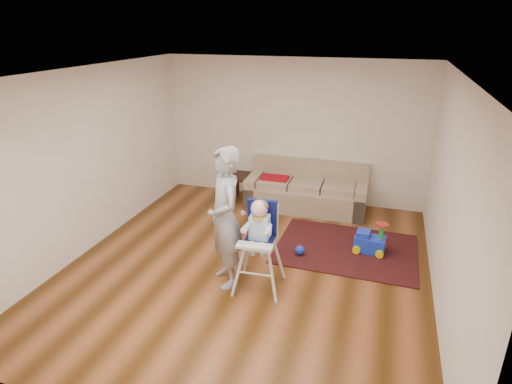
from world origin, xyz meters
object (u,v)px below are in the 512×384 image
(toy_ball, at_px, (300,250))
(adult, at_px, (225,218))
(high_chair, at_px, (259,247))
(sofa, at_px, (306,187))
(ride_on_toy, at_px, (370,236))
(side_table, at_px, (245,189))

(toy_ball, height_order, adult, adult)
(high_chair, bearing_deg, sofa, 84.58)
(adult, bearing_deg, toy_ball, 105.08)
(ride_on_toy, xyz_separation_m, toy_ball, (-0.99, -0.42, -0.17))
(sofa, height_order, toy_ball, sofa)
(side_table, height_order, adult, adult)
(side_table, distance_m, ride_on_toy, 2.74)
(side_table, distance_m, adult, 2.82)
(toy_ball, bearing_deg, adult, -129.47)
(ride_on_toy, relative_size, toy_ball, 3.41)
(ride_on_toy, relative_size, high_chair, 0.39)
(high_chair, bearing_deg, side_table, 108.64)
(toy_ball, relative_size, adult, 0.08)
(side_table, bearing_deg, adult, -76.49)
(high_chair, relative_size, adult, 0.67)
(toy_ball, bearing_deg, sofa, 98.49)
(sofa, relative_size, side_table, 4.03)
(sofa, height_order, ride_on_toy, sofa)
(adult, bearing_deg, sofa, 133.51)
(sofa, xyz_separation_m, side_table, (-1.18, -0.08, -0.15))
(side_table, relative_size, ride_on_toy, 1.12)
(toy_ball, relative_size, high_chair, 0.12)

